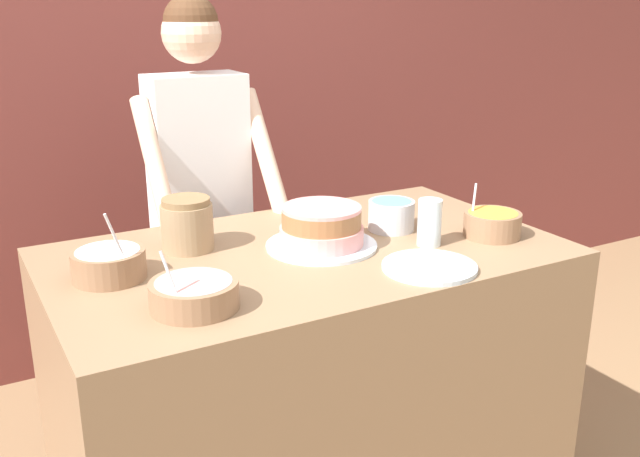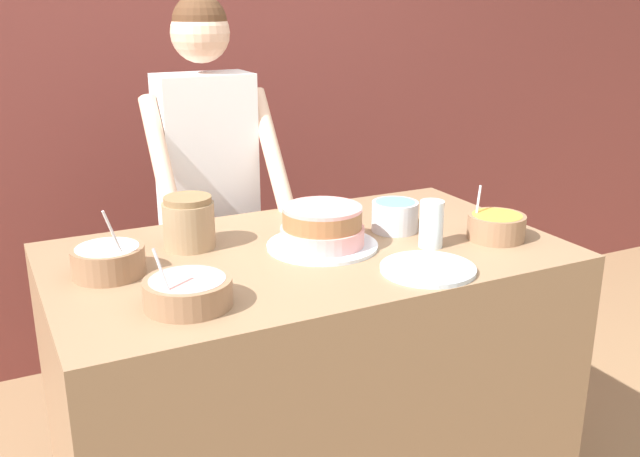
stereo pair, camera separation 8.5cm
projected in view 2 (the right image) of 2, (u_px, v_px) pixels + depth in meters
The scene contains 11 objects.
wall_back at pixel (166, 70), 3.08m from camera, with size 10.00×0.05×2.60m.
counter at pixel (308, 395), 2.14m from camera, with size 1.41×0.82×0.93m.
person_baker at pixel (208, 178), 2.46m from camera, with size 0.44×0.44×1.61m.
cake at pixel (322, 229), 2.00m from camera, with size 0.31×0.31×0.12m.
frosting_bowl_pink at pixel (188, 291), 1.62m from camera, with size 0.20×0.20×0.16m.
frosting_bowl_blue at pixel (395, 215), 2.14m from camera, with size 0.14×0.14×0.09m.
frosting_bowl_orange at pixel (496, 226), 2.07m from camera, with size 0.17×0.17×0.15m.
frosting_bowl_white at pixel (108, 260), 1.80m from camera, with size 0.18×0.18×0.19m.
drinking_glass at pixel (431, 224), 2.00m from camera, with size 0.07×0.07×0.13m.
ceramic_plate at pixel (428, 269), 1.84m from camera, with size 0.25×0.25×0.01m.
stoneware_jar at pixel (189, 222), 1.99m from camera, with size 0.14×0.14×0.15m.
Camera 2 is at (-0.81, -1.28, 1.60)m, focal length 40.00 mm.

